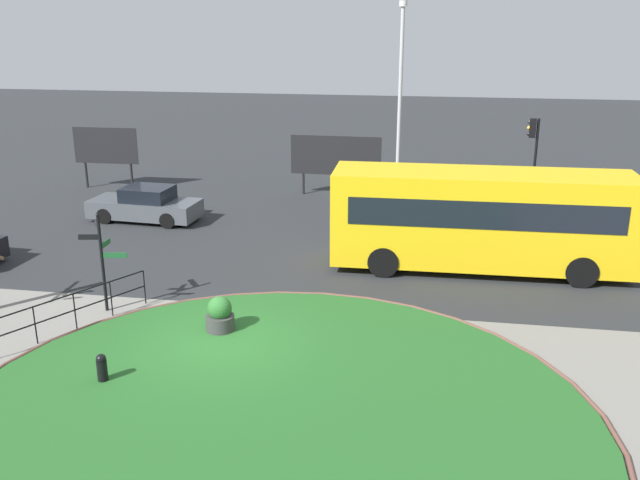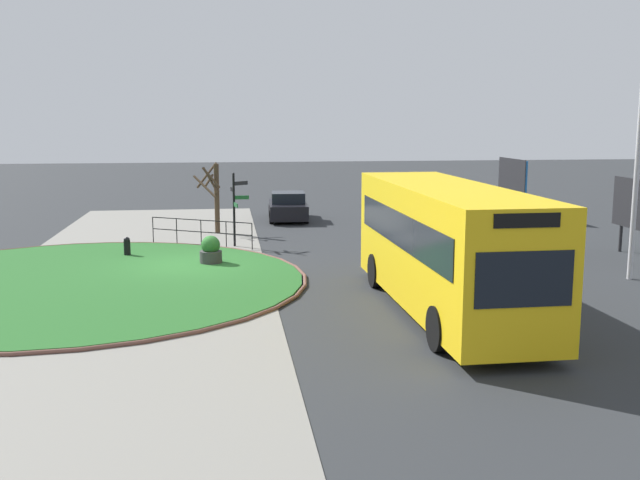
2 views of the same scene
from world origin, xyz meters
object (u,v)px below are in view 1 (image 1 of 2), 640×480
(planter_near_signpost, at_px, (220,317))
(bus_yellow, at_px, (481,219))
(car_near_lane, at_px, (146,205))
(billboard_right, at_px, (336,156))
(lamppost_tall, at_px, (400,103))
(signpost_directional, at_px, (102,255))
(traffic_light_near, at_px, (533,146))
(billboard_left, at_px, (106,147))
(bollard_foreground, at_px, (102,369))

(planter_near_signpost, bearing_deg, bus_yellow, 41.17)
(car_near_lane, distance_m, planter_near_signpost, 11.58)
(billboard_right, bearing_deg, lamppost_tall, -35.74)
(car_near_lane, bearing_deg, signpost_directional, 110.54)
(lamppost_tall, bearing_deg, billboard_right, 143.56)
(traffic_light_near, height_order, planter_near_signpost, traffic_light_near)
(billboard_right, bearing_deg, car_near_lane, -141.60)
(traffic_light_near, relative_size, lamppost_tall, 0.48)
(billboard_left, relative_size, planter_near_signpost, 3.11)
(billboard_left, height_order, planter_near_signpost, billboard_left)
(traffic_light_near, distance_m, billboard_right, 8.83)
(billboard_left, xyz_separation_m, billboard_right, (11.16, 0.42, -0.18))
(billboard_left, bearing_deg, traffic_light_near, -6.60)
(lamppost_tall, bearing_deg, bollard_foreground, -109.49)
(car_near_lane, xyz_separation_m, lamppost_tall, (10.08, 3.28, 3.96))
(bus_yellow, relative_size, planter_near_signpost, 9.33)
(signpost_directional, relative_size, planter_near_signpost, 2.80)
(billboard_right, bearing_deg, signpost_directional, -106.77)
(car_near_lane, bearing_deg, lamppost_tall, -157.71)
(car_near_lane, bearing_deg, bus_yellow, 168.74)
(bus_yellow, distance_m, planter_near_signpost, 9.35)
(traffic_light_near, height_order, billboard_right, traffic_light_near)
(bollard_foreground, distance_m, traffic_light_near, 19.76)
(bus_yellow, bearing_deg, bollard_foreground, -135.10)
(bollard_foreground, xyz_separation_m, billboard_left, (-8.46, 17.86, 1.66))
(signpost_directional, height_order, bus_yellow, bus_yellow)
(bollard_foreground, height_order, car_near_lane, car_near_lane)
(signpost_directional, height_order, billboard_left, billboard_left)
(lamppost_tall, xyz_separation_m, billboard_right, (-2.98, 2.20, -2.75))
(traffic_light_near, bearing_deg, planter_near_signpost, 59.94)
(planter_near_signpost, bearing_deg, billboard_right, 86.77)
(bollard_foreground, bearing_deg, car_near_lane, 108.97)
(bollard_foreground, bearing_deg, signpost_directional, 114.68)
(planter_near_signpost, bearing_deg, billboard_left, 124.79)
(bollard_foreground, distance_m, lamppost_tall, 17.56)
(signpost_directional, bearing_deg, car_near_lane, 106.29)
(signpost_directional, height_order, traffic_light_near, traffic_light_near)
(bollard_foreground, relative_size, traffic_light_near, 0.18)
(lamppost_tall, height_order, billboard_right, lamppost_tall)
(billboard_left, xyz_separation_m, planter_near_signpost, (10.30, -14.83, -1.57))
(car_near_lane, height_order, planter_near_signpost, car_near_lane)
(signpost_directional, bearing_deg, bollard_foreground, -65.32)
(bus_yellow, bearing_deg, traffic_light_near, 70.14)
(lamppost_tall, bearing_deg, traffic_light_near, 0.17)
(bus_yellow, relative_size, billboard_right, 2.28)
(traffic_light_near, bearing_deg, signpost_directional, 48.59)
(bus_yellow, height_order, planter_near_signpost, bus_yellow)
(car_near_lane, bearing_deg, bollard_foreground, 113.22)
(car_near_lane, xyz_separation_m, traffic_light_near, (15.58, 3.30, 2.35))
(car_near_lane, bearing_deg, traffic_light_near, -163.79)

